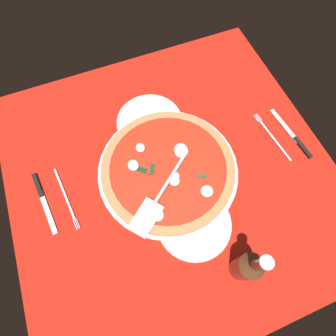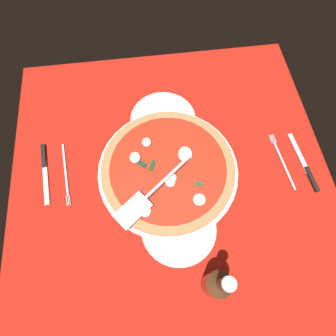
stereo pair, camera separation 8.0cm
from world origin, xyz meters
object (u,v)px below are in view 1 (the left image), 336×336
object	(u,v)px
dinner_plate_right	(150,122)
dinner_plate_left	(193,224)
pizza_server	(159,196)
beer_bottle	(248,267)
place_setting_near	(283,137)
place_setting_far	(54,198)
pizza	(168,168)

from	to	relation	value
dinner_plate_right	dinner_plate_left	bearing A→B (deg)	179.45
pizza_server	beer_bottle	size ratio (longest dim) A/B	1.11
dinner_plate_right	place_setting_near	xyz separation A→B (cm)	(-21.44, -37.96, -0.15)
dinner_plate_left	place_setting_far	distance (cm)	40.96
pizza	place_setting_near	size ratio (longest dim) A/B	1.88
pizza	pizza_server	distance (cm)	10.05
dinner_plate_right	place_setting_far	xyz separation A→B (cm)	(-14.46, 34.97, -0.15)
place_setting_near	place_setting_far	xyz separation A→B (cm)	(6.98, 72.94, 0.00)
pizza	beer_bottle	world-z (taller)	beer_bottle
dinner_plate_left	dinner_plate_right	distance (cm)	36.34
beer_bottle	dinner_plate_right	bearing A→B (deg)	7.16
pizza_server	place_setting_near	distance (cm)	44.94
dinner_plate_left	beer_bottle	xyz separation A→B (cm)	(-15.32, -6.84, 7.51)
dinner_plate_left	dinner_plate_right	size ratio (longest dim) A/B	0.97
pizza_server	beer_bottle	xyz separation A→B (cm)	(-25.34, -13.02, 3.65)
place_setting_near	beer_bottle	world-z (taller)	beer_bottle
dinner_plate_left	place_setting_near	distance (cm)	41.11
dinner_plate_left	beer_bottle	distance (cm)	18.38
dinner_plate_left	beer_bottle	bearing A→B (deg)	-155.94
pizza	place_setting_far	bearing A→B (deg)	83.28
pizza_server	pizza	bearing A→B (deg)	-164.33
pizza	place_setting_far	xyz separation A→B (cm)	(4.03, 34.21, -1.48)
dinner_plate_right	pizza_server	bearing A→B (deg)	166.06
place_setting_near	dinner_plate_right	bearing A→B (deg)	54.68
pizza_server	place_setting_near	xyz separation A→B (cm)	(4.88, -44.50, -4.01)
pizza	place_setting_near	world-z (taller)	pizza
pizza	beer_bottle	distance (cm)	34.51
place_setting_far	beer_bottle	xyz separation A→B (cm)	(-37.20, -41.47, 7.65)
place_setting_far	beer_bottle	distance (cm)	56.23
beer_bottle	pizza	bearing A→B (deg)	12.33
beer_bottle	place_setting_far	bearing A→B (deg)	48.10
place_setting_near	beer_bottle	distance (cm)	44.30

